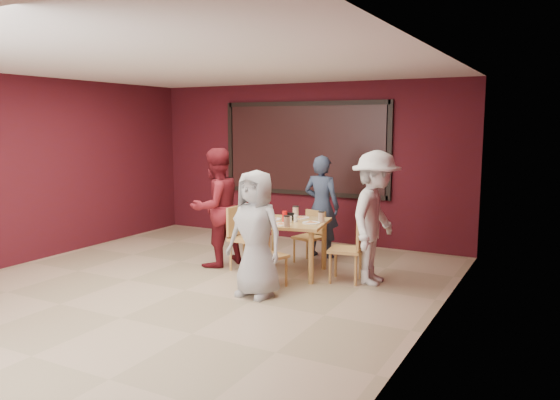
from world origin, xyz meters
The scene contains 11 objects.
floor centered at (0.00, 0.00, 0.00)m, with size 7.00×7.00×0.00m, color tan.
window_blinds centered at (0.00, 3.45, 1.65)m, with size 3.00×0.02×1.50m, color black.
dining_table centered at (0.84, 1.31, 0.66)m, with size 1.11×1.11×0.90m.
chair_front centered at (0.84, 0.58, 0.46)m, with size 0.49×0.49×0.81m.
chair_back centered at (0.80, 2.07, 0.44)m, with size 0.46×0.46×0.78m.
chair_left centered at (0.10, 1.24, 0.51)m, with size 0.44×0.44×0.91m.
chair_right centered at (1.71, 1.35, 0.49)m, with size 0.49×0.49×0.87m.
diner_front centered at (0.90, 0.24, 0.77)m, with size 0.76×0.49×1.55m, color #A6A6A6.
diner_back centered at (0.80, 2.44, 0.80)m, with size 0.59×0.38×1.61m, color #2E3A52.
diner_left centered at (-0.36, 1.21, 0.87)m, with size 0.85×0.66×1.74m, color maroon.
diner_right centered at (2.00, 1.44, 0.88)m, with size 1.13×0.65×1.75m, color silver.
Camera 1 is at (4.21, -5.32, 2.10)m, focal length 35.00 mm.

